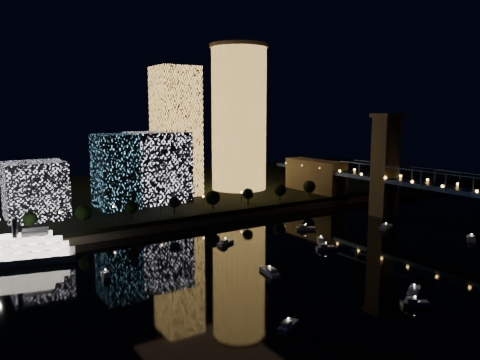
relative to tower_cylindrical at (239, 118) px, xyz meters
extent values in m
plane|color=black|center=(-32.37, -131.13, -47.10)|extent=(520.00, 520.00, 0.00)
cube|color=black|center=(-32.37, 28.87, -44.60)|extent=(420.00, 160.00, 5.00)
cube|color=#6B5E4C|center=(-32.37, -49.13, -45.60)|extent=(420.00, 6.00, 3.00)
cylinder|color=#FAB550|center=(0.00, 0.00, -1.13)|extent=(32.00, 32.00, 81.95)
cylinder|color=#6B5E4C|center=(0.00, 0.00, 40.85)|extent=(34.00, 34.00, 2.00)
cube|color=#FAB550|center=(-39.74, 1.75, -7.24)|extent=(21.91, 21.91, 69.72)
cube|color=silver|center=(-56.43, -10.26, -24.32)|extent=(28.89, 24.44, 35.56)
cube|color=#5BC9F8|center=(-79.33, -13.71, -24.48)|extent=(17.62, 22.91, 35.24)
cube|color=silver|center=(-115.96, -17.82, -29.81)|extent=(24.58, 22.34, 24.58)
cube|color=#6B5E4C|center=(32.63, -81.13, -23.10)|extent=(11.00, 9.00, 48.00)
cube|color=#6B5E4C|center=(32.63, -81.13, 1.90)|extent=(13.00, 11.00, 2.00)
cube|color=navy|center=(27.63, -131.13, -22.10)|extent=(0.50, 150.00, 0.50)
cube|color=#6B5E4C|center=(32.63, -31.13, -35.60)|extent=(12.00, 40.00, 23.00)
cube|color=navy|center=(27.63, -119.13, -25.60)|extent=(0.50, 0.50, 7.00)
cube|color=navy|center=(27.63, -95.13, -25.60)|extent=(0.50, 0.50, 7.00)
cube|color=navy|center=(27.63, -71.13, -25.60)|extent=(0.50, 0.50, 7.00)
sphere|color=#FFAC38|center=(27.13, -131.13, -27.30)|extent=(1.20, 1.20, 1.20)
sphere|color=#FFAC38|center=(27.13, -86.13, -27.30)|extent=(1.20, 1.20, 1.20)
sphere|color=#FFAC38|center=(27.13, -41.13, -27.30)|extent=(1.20, 1.20, 1.20)
cube|color=silver|center=(-124.07, -64.48, -36.92)|extent=(9.51, 7.96, 1.87)
cylinder|color=black|center=(-130.61, -65.09, -34.63)|extent=(1.45, 1.45, 6.23)
cylinder|color=black|center=(-129.67, -61.04, -34.63)|extent=(1.45, 1.45, 6.23)
cube|color=silver|center=(26.12, -130.81, -46.50)|extent=(8.92, 7.35, 1.20)
cube|color=silver|center=(25.02, -131.56, -45.40)|extent=(3.86, 3.65, 1.00)
sphere|color=white|center=(26.12, -130.81, -44.50)|extent=(0.36, 0.36, 0.36)
cube|color=silver|center=(-46.78, -159.02, -46.50)|extent=(7.42, 5.64, 1.20)
cube|color=silver|center=(-47.72, -158.47, -45.40)|extent=(3.14, 2.90, 1.00)
sphere|color=white|center=(-46.78, -159.02, -44.50)|extent=(0.36, 0.36, 0.36)
cube|color=silver|center=(12.68, -99.71, -46.50)|extent=(9.90, 6.37, 1.20)
cube|color=silver|center=(11.37, -100.24, -45.40)|extent=(3.99, 3.53, 1.00)
sphere|color=white|center=(12.68, -99.71, -44.50)|extent=(0.36, 0.36, 0.36)
cube|color=silver|center=(-83.24, -151.10, -46.50)|extent=(7.37, 4.97, 1.20)
cube|color=silver|center=(-84.20, -151.54, -45.40)|extent=(3.01, 2.69, 1.00)
sphere|color=white|center=(-83.24, -151.10, -44.50)|extent=(0.36, 0.36, 0.36)
cube|color=silver|center=(-59.36, -82.73, -46.50)|extent=(7.88, 4.92, 1.20)
cube|color=silver|center=(-60.41, -83.13, -45.40)|extent=(3.15, 2.76, 1.00)
sphere|color=white|center=(-59.36, -82.73, -44.50)|extent=(0.36, 0.36, 0.36)
cube|color=silver|center=(-26.54, -100.61, -46.50)|extent=(6.35, 7.37, 1.20)
cube|color=silver|center=(-27.21, -101.50, -45.40)|extent=(3.10, 3.24, 1.00)
sphere|color=white|center=(-26.54, -100.61, -44.50)|extent=(0.36, 0.36, 0.36)
cube|color=silver|center=(-109.20, -93.36, -46.50)|extent=(3.10, 7.21, 1.20)
cube|color=silver|center=(-109.33, -94.40, -45.40)|extent=(2.11, 2.65, 1.00)
sphere|color=white|center=(-109.20, -93.36, -44.50)|extent=(0.36, 0.36, 0.36)
cube|color=silver|center=(-18.57, -82.33, -46.50)|extent=(8.38, 6.47, 1.20)
cube|color=silver|center=(-19.62, -81.70, -45.40)|extent=(3.56, 3.30, 1.00)
sphere|color=white|center=(-18.57, -82.33, -44.50)|extent=(0.36, 0.36, 0.36)
cube|color=silver|center=(-64.64, -118.45, -46.50)|extent=(4.45, 9.55, 1.20)
cube|color=silver|center=(-64.87, -119.80, -45.40)|extent=(2.90, 3.57, 1.00)
sphere|color=white|center=(-64.64, -118.45, -44.50)|extent=(0.36, 0.36, 0.36)
cube|color=silver|center=(-31.29, -108.55, -46.50)|extent=(7.61, 4.65, 1.20)
cube|color=silver|center=(-32.31, -108.18, -45.40)|extent=(3.03, 2.64, 1.00)
sphere|color=white|center=(-31.29, -108.55, -44.50)|extent=(0.36, 0.36, 0.36)
cube|color=silver|center=(-39.84, -153.53, -46.50)|extent=(9.32, 7.01, 1.20)
cube|color=silver|center=(-41.02, -154.20, -45.40)|extent=(3.92, 3.62, 1.00)
sphere|color=white|center=(-39.84, -153.53, -44.50)|extent=(0.36, 0.36, 0.36)
cylinder|color=black|center=(-122.37, -43.13, -40.10)|extent=(0.70, 0.70, 4.00)
sphere|color=black|center=(-122.37, -43.13, -36.60)|extent=(5.45, 5.45, 5.45)
cylinder|color=black|center=(-102.37, -43.13, -40.10)|extent=(0.70, 0.70, 4.00)
sphere|color=black|center=(-102.37, -43.13, -36.60)|extent=(6.47, 6.47, 6.47)
cylinder|color=black|center=(-82.37, -43.13, -40.10)|extent=(0.70, 0.70, 4.00)
sphere|color=black|center=(-82.37, -43.13, -36.60)|extent=(5.65, 5.65, 5.65)
cylinder|color=black|center=(-62.37, -43.13, -40.10)|extent=(0.70, 0.70, 4.00)
sphere|color=black|center=(-62.37, -43.13, -36.60)|extent=(5.12, 5.12, 5.12)
cylinder|color=black|center=(-42.37, -43.13, -40.10)|extent=(0.70, 0.70, 4.00)
sphere|color=black|center=(-42.37, -43.13, -36.60)|extent=(6.92, 6.92, 6.92)
cylinder|color=black|center=(-22.37, -43.13, -40.10)|extent=(0.70, 0.70, 4.00)
sphere|color=black|center=(-22.37, -43.13, -36.60)|extent=(5.36, 5.36, 5.36)
cylinder|color=black|center=(-2.37, -43.13, -40.10)|extent=(0.70, 0.70, 4.00)
sphere|color=black|center=(-2.37, -43.13, -36.60)|extent=(6.46, 6.46, 6.46)
cylinder|color=black|center=(17.63, -43.13, -40.10)|extent=(0.70, 0.70, 4.00)
sphere|color=black|center=(17.63, -43.13, -36.60)|extent=(6.74, 6.74, 6.74)
cylinder|color=black|center=(-132.37, -37.13, -39.60)|extent=(0.24, 0.24, 5.00)
cylinder|color=black|center=(-110.37, -37.13, -39.60)|extent=(0.24, 0.24, 5.00)
sphere|color=#FFCC7F|center=(-110.37, -37.13, -36.80)|extent=(0.70, 0.70, 0.70)
cylinder|color=black|center=(-88.37, -37.13, -39.60)|extent=(0.24, 0.24, 5.00)
sphere|color=#FFCC7F|center=(-88.37, -37.13, -36.80)|extent=(0.70, 0.70, 0.70)
cylinder|color=black|center=(-66.37, -37.13, -39.60)|extent=(0.24, 0.24, 5.00)
sphere|color=#FFCC7F|center=(-66.37, -37.13, -36.80)|extent=(0.70, 0.70, 0.70)
cylinder|color=black|center=(-44.37, -37.13, -39.60)|extent=(0.24, 0.24, 5.00)
sphere|color=#FFCC7F|center=(-44.37, -37.13, -36.80)|extent=(0.70, 0.70, 0.70)
cylinder|color=black|center=(-22.37, -37.13, -39.60)|extent=(0.24, 0.24, 5.00)
sphere|color=#FFCC7F|center=(-22.37, -37.13, -36.80)|extent=(0.70, 0.70, 0.70)
cylinder|color=black|center=(-0.37, -37.13, -39.60)|extent=(0.24, 0.24, 5.00)
sphere|color=#FFCC7F|center=(-0.37, -37.13, -36.80)|extent=(0.70, 0.70, 0.70)
camera|label=1|loc=(-149.52, -232.62, 4.05)|focal=35.00mm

